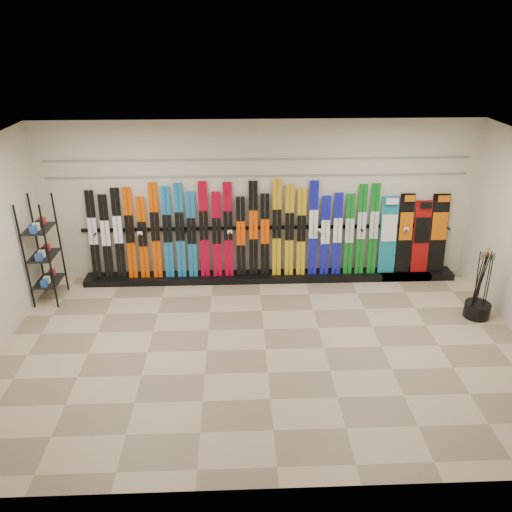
{
  "coord_description": "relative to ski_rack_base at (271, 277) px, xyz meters",
  "views": [
    {
      "loc": [
        -0.4,
        -6.25,
        4.48
      ],
      "look_at": [
        -0.11,
        1.0,
        1.1
      ],
      "focal_mm": 35.0,
      "sensor_mm": 36.0,
      "label": 1
    }
  ],
  "objects": [
    {
      "name": "slatwall_rail_0",
      "position": [
        -0.22,
        0.2,
        1.94
      ],
      "size": [
        7.6,
        0.02,
        0.03
      ],
      "primitive_type": "cube",
      "color": "gray",
      "rests_on": "back_wall"
    },
    {
      "name": "accessory_rack",
      "position": [
        -3.97,
        -0.58,
        0.88
      ],
      "size": [
        0.4,
        0.6,
        1.88
      ],
      "primitive_type": "cube",
      "color": "black",
      "rests_on": "floor"
    },
    {
      "name": "ski_rack_base",
      "position": [
        0.0,
        0.0,
        0.0
      ],
      "size": [
        8.0,
        0.4,
        0.12
      ],
      "primitive_type": "cube",
      "color": "black",
      "rests_on": "floor"
    },
    {
      "name": "snowboards",
      "position": [
        2.71,
        0.07,
        0.8
      ],
      "size": [
        1.28,
        0.24,
        1.53
      ],
      "color": "#14728C",
      "rests_on": "ski_rack_base"
    },
    {
      "name": "ceiling",
      "position": [
        -0.22,
        -2.28,
        2.94
      ],
      "size": [
        8.0,
        8.0,
        0.0
      ],
      "primitive_type": "plane",
      "rotation": [
        3.14,
        0.0,
        0.0
      ],
      "color": "silver",
      "rests_on": "back_wall"
    },
    {
      "name": "floor",
      "position": [
        -0.22,
        -2.28,
        -0.06
      ],
      "size": [
        8.0,
        8.0,
        0.0
      ],
      "primitive_type": "plane",
      "color": "gray",
      "rests_on": "ground"
    },
    {
      "name": "slatwall_rail_1",
      "position": [
        -0.22,
        0.2,
        2.24
      ],
      "size": [
        7.6,
        0.02,
        0.03
      ],
      "primitive_type": "cube",
      "color": "gray",
      "rests_on": "back_wall"
    },
    {
      "name": "ski_poles",
      "position": [
        3.33,
        -1.5,
        0.55
      ],
      "size": [
        0.28,
        0.3,
        1.18
      ],
      "color": "black",
      "rests_on": "pole_bin"
    },
    {
      "name": "pole_bin",
      "position": [
        3.38,
        -1.48,
        0.07
      ],
      "size": [
        0.42,
        0.42,
        0.25
      ],
      "primitive_type": "cylinder",
      "color": "black",
      "rests_on": "floor"
    },
    {
      "name": "skis",
      "position": [
        -0.68,
        0.06,
        0.9
      ],
      "size": [
        5.38,
        0.25,
        1.82
      ],
      "color": "black",
      "rests_on": "ski_rack_base"
    },
    {
      "name": "back_wall",
      "position": [
        -0.22,
        0.22,
        1.44
      ],
      "size": [
        8.0,
        0.0,
        8.0
      ],
      "primitive_type": "plane",
      "rotation": [
        1.57,
        0.0,
        0.0
      ],
      "color": "beige",
      "rests_on": "floor"
    }
  ]
}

